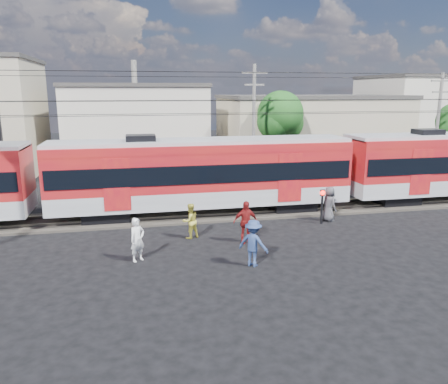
{
  "coord_description": "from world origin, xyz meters",
  "views": [
    {
      "loc": [
        -2.43,
        -14.99,
        6.71
      ],
      "look_at": [
        1.76,
        5.0,
        1.95
      ],
      "focal_mm": 35.0,
      "sensor_mm": 36.0,
      "label": 1
    }
  ],
  "objects_px": {
    "pedestrian_a": "(137,240)",
    "pedestrian_c": "(253,243)",
    "commuter_train": "(206,172)",
    "crossing_signal": "(322,200)"
  },
  "relations": [
    {
      "from": "commuter_train",
      "to": "pedestrian_c",
      "type": "relative_size",
      "value": 26.98
    },
    {
      "from": "commuter_train",
      "to": "pedestrian_a",
      "type": "distance_m",
      "value": 7.33
    },
    {
      "from": "pedestrian_a",
      "to": "crossing_signal",
      "type": "xyz_separation_m",
      "value": [
        9.33,
        3.17,
        0.36
      ]
    },
    {
      "from": "pedestrian_c",
      "to": "crossing_signal",
      "type": "xyz_separation_m",
      "value": [
        4.93,
        4.62,
        0.32
      ]
    },
    {
      "from": "pedestrian_a",
      "to": "crossing_signal",
      "type": "height_order",
      "value": "crossing_signal"
    },
    {
      "from": "crossing_signal",
      "to": "commuter_train",
      "type": "bearing_deg",
      "value": 152.24
    },
    {
      "from": "commuter_train",
      "to": "pedestrian_a",
      "type": "xyz_separation_m",
      "value": [
        -3.82,
        -6.07,
        -1.51
      ]
    },
    {
      "from": "pedestrian_a",
      "to": "crossing_signal",
      "type": "relative_size",
      "value": 0.99
    },
    {
      "from": "pedestrian_a",
      "to": "pedestrian_c",
      "type": "height_order",
      "value": "pedestrian_c"
    },
    {
      "from": "pedestrian_c",
      "to": "commuter_train",
      "type": "bearing_deg",
      "value": -47.46
    }
  ]
}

